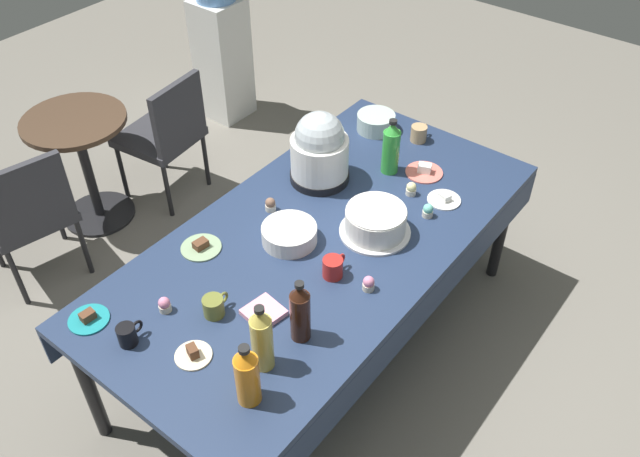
{
  "coord_description": "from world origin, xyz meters",
  "views": [
    {
      "loc": [
        -1.73,
        -1.35,
        2.74
      ],
      "look_at": [
        0.0,
        0.0,
        0.8
      ],
      "focal_mm": 37.12,
      "sensor_mm": 36.0,
      "label": 1
    }
  ],
  "objects_px": {
    "cupcake_berry": "(411,189)",
    "slow_cooker": "(320,150)",
    "dessert_plate_coral": "(424,171)",
    "coffee_mug_tan": "(419,133)",
    "cupcake_cocoa": "(428,211)",
    "soda_bottle_ginger_ale": "(262,339)",
    "soda_bottle_cola": "(300,312)",
    "maroon_chair_right": "(166,131)",
    "cupcake_mint": "(165,305)",
    "soda_bottle_orange_juice": "(247,376)",
    "coffee_mug_olive": "(214,306)",
    "dessert_plate_white": "(444,199)",
    "coffee_mug_red": "(333,267)",
    "round_cafe_table": "(82,151)",
    "potluck_table": "(320,247)",
    "water_cooler": "(221,42)",
    "ceramic_snack_bowl": "(289,234)",
    "dessert_plate_cream": "(193,354)",
    "maroon_chair_left": "(28,211)",
    "dessert_plate_sage": "(201,247)",
    "glass_salad_bowl": "(376,122)",
    "cupcake_vanilla": "(369,284)",
    "soda_bottle_lime_soda": "(391,148)",
    "cupcake_lemon": "(270,205)",
    "coffee_mug_black": "(128,335)",
    "dessert_plate_teal": "(89,318)",
    "frosted_layer_cake": "(376,222)"
  },
  "relations": [
    {
      "from": "cupcake_vanilla",
      "to": "water_cooler",
      "type": "xyz_separation_m",
      "value": [
        1.49,
        2.33,
        -0.19
      ]
    },
    {
      "from": "coffee_mug_tan",
      "to": "soda_bottle_ginger_ale",
      "type": "bearing_deg",
      "value": -168.52
    },
    {
      "from": "dessert_plate_sage",
      "to": "maroon_chair_left",
      "type": "xyz_separation_m",
      "value": [
        -0.18,
        1.16,
        -0.27
      ]
    },
    {
      "from": "ceramic_snack_bowl",
      "to": "coffee_mug_tan",
      "type": "height_order",
      "value": "coffee_mug_tan"
    },
    {
      "from": "dessert_plate_coral",
      "to": "water_cooler",
      "type": "xyz_separation_m",
      "value": [
        0.66,
        2.09,
        -0.17
      ]
    },
    {
      "from": "dessert_plate_coral",
      "to": "coffee_mug_olive",
      "type": "relative_size",
      "value": 1.52
    },
    {
      "from": "dessert_plate_cream",
      "to": "cupcake_lemon",
      "type": "height_order",
      "value": "cupcake_lemon"
    },
    {
      "from": "potluck_table",
      "to": "water_cooler",
      "type": "relative_size",
      "value": 1.77
    },
    {
      "from": "coffee_mug_red",
      "to": "round_cafe_table",
      "type": "relative_size",
      "value": 0.18
    },
    {
      "from": "cupcake_mint",
      "to": "cupcake_berry",
      "type": "distance_m",
      "value": 1.29
    },
    {
      "from": "frosted_layer_cake",
      "to": "dessert_plate_white",
      "type": "xyz_separation_m",
      "value": [
        0.39,
        -0.13,
        -0.05
      ]
    },
    {
      "from": "dessert_plate_teal",
      "to": "soda_bottle_cola",
      "type": "relative_size",
      "value": 0.56
    },
    {
      "from": "coffee_mug_tan",
      "to": "round_cafe_table",
      "type": "bearing_deg",
      "value": 120.25
    },
    {
      "from": "glass_salad_bowl",
      "to": "maroon_chair_left",
      "type": "bearing_deg",
      "value": 139.72
    },
    {
      "from": "soda_bottle_ginger_ale",
      "to": "slow_cooker",
      "type": "bearing_deg",
      "value": 27.72
    },
    {
      "from": "cupcake_cocoa",
      "to": "coffee_mug_tan",
      "type": "xyz_separation_m",
      "value": [
        0.51,
        0.36,
        0.01
      ]
    },
    {
      "from": "soda_bottle_cola",
      "to": "maroon_chair_right",
      "type": "height_order",
      "value": "soda_bottle_cola"
    },
    {
      "from": "ceramic_snack_bowl",
      "to": "coffee_mug_red",
      "type": "height_order",
      "value": "coffee_mug_red"
    },
    {
      "from": "cupcake_cocoa",
      "to": "soda_bottle_cola",
      "type": "bearing_deg",
      "value": 179.11
    },
    {
      "from": "maroon_chair_left",
      "to": "soda_bottle_cola",
      "type": "bearing_deg",
      "value": -87.65
    },
    {
      "from": "cupcake_lemon",
      "to": "maroon_chair_left",
      "type": "height_order",
      "value": "maroon_chair_left"
    },
    {
      "from": "coffee_mug_tan",
      "to": "water_cooler",
      "type": "bearing_deg",
      "value": 77.51
    },
    {
      "from": "ceramic_snack_bowl",
      "to": "soda_bottle_lime_soda",
      "type": "height_order",
      "value": "soda_bottle_lime_soda"
    },
    {
      "from": "cupcake_vanilla",
      "to": "coffee_mug_tan",
      "type": "xyz_separation_m",
      "value": [
        1.06,
        0.41,
        0.01
      ]
    },
    {
      "from": "soda_bottle_orange_juice",
      "to": "soda_bottle_lime_soda",
      "type": "xyz_separation_m",
      "value": [
        1.43,
        0.36,
        0.01
      ]
    },
    {
      "from": "round_cafe_table",
      "to": "soda_bottle_cola",
      "type": "bearing_deg",
      "value": -102.21
    },
    {
      "from": "frosted_layer_cake",
      "to": "dessert_plate_cream",
      "type": "distance_m",
      "value": 1.0
    },
    {
      "from": "soda_bottle_orange_juice",
      "to": "coffee_mug_olive",
      "type": "height_order",
      "value": "soda_bottle_orange_juice"
    },
    {
      "from": "soda_bottle_ginger_ale",
      "to": "dessert_plate_cream",
      "type": "bearing_deg",
      "value": 120.61
    },
    {
      "from": "ceramic_snack_bowl",
      "to": "coffee_mug_tan",
      "type": "distance_m",
      "value": 1.04
    },
    {
      "from": "dessert_plate_cream",
      "to": "coffee_mug_black",
      "type": "bearing_deg",
      "value": 113.13
    },
    {
      "from": "slow_cooker",
      "to": "cupcake_lemon",
      "type": "relative_size",
      "value": 5.5
    },
    {
      "from": "dessert_plate_sage",
      "to": "coffee_mug_olive",
      "type": "height_order",
      "value": "coffee_mug_olive"
    },
    {
      "from": "ceramic_snack_bowl",
      "to": "coffee_mug_black",
      "type": "xyz_separation_m",
      "value": [
        -0.81,
        0.11,
        0.0
      ]
    },
    {
      "from": "glass_salad_bowl",
      "to": "soda_bottle_orange_juice",
      "type": "bearing_deg",
      "value": -159.76
    },
    {
      "from": "slow_cooker",
      "to": "cupcake_berry",
      "type": "distance_m",
      "value": 0.48
    },
    {
      "from": "round_cafe_table",
      "to": "water_cooler",
      "type": "relative_size",
      "value": 0.58
    },
    {
      "from": "dessert_plate_coral",
      "to": "coffee_mug_tan",
      "type": "height_order",
      "value": "coffee_mug_tan"
    },
    {
      "from": "coffee_mug_tan",
      "to": "maroon_chair_left",
      "type": "distance_m",
      "value": 2.12
    },
    {
      "from": "dessert_plate_sage",
      "to": "cupcake_berry",
      "type": "xyz_separation_m",
      "value": [
        0.89,
        -0.52,
        0.02
      ]
    },
    {
      "from": "cupcake_mint",
      "to": "coffee_mug_tan",
      "type": "bearing_deg",
      "value": -5.4
    },
    {
      "from": "dessert_plate_white",
      "to": "cupcake_berry",
      "type": "bearing_deg",
      "value": 110.22
    },
    {
      "from": "cupcake_vanilla",
      "to": "soda_bottle_lime_soda",
      "type": "distance_m",
      "value": 0.84
    },
    {
      "from": "cupcake_cocoa",
      "to": "dessert_plate_white",
      "type": "bearing_deg",
      "value": -1.4
    },
    {
      "from": "coffee_mug_black",
      "to": "water_cooler",
      "type": "xyz_separation_m",
      "value": [
        2.28,
        1.77,
        -0.2
      ]
    },
    {
      "from": "cupcake_berry",
      "to": "slow_cooker",
      "type": "bearing_deg",
      "value": 112.44
    },
    {
      "from": "ceramic_snack_bowl",
      "to": "dessert_plate_cream",
      "type": "bearing_deg",
      "value": -169.84
    },
    {
      "from": "soda_bottle_lime_soda",
      "to": "maroon_chair_right",
      "type": "xyz_separation_m",
      "value": [
        -0.2,
        1.49,
        -0.4
      ]
    },
    {
      "from": "maroon_chair_right",
      "to": "cupcake_cocoa",
      "type": "bearing_deg",
      "value": -89.61
    },
    {
      "from": "dessert_plate_white",
      "to": "coffee_mug_red",
      "type": "bearing_deg",
      "value": 170.78
    }
  ]
}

